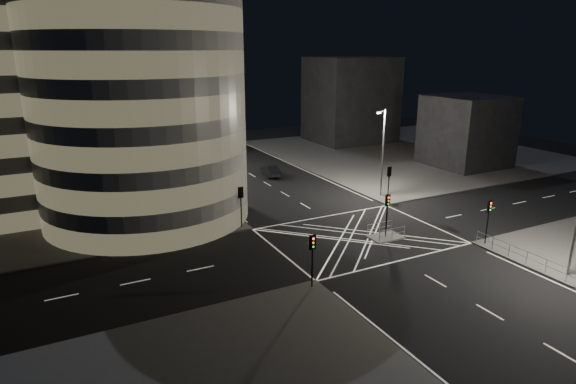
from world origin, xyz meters
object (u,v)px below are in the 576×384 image
central_island (385,237)px  street_lamp_right_far (383,150)px  traffic_signal_nr (489,214)px  street_lamp_left_far (172,135)px  traffic_signal_nl (312,251)px  street_lamp_left_near (215,162)px  traffic_signal_fr (389,178)px  sedan (271,171)px  traffic_signal_island (387,208)px  traffic_signal_fl (241,199)px

central_island → street_lamp_right_far: (7.44, 10.50, 5.47)m
traffic_signal_nr → street_lamp_left_far: 41.15m
traffic_signal_nl → street_lamp_left_near: bearing=91.9°
traffic_signal_fr → sedan: 18.03m
street_lamp_left_near → street_lamp_left_far: 18.00m
traffic_signal_nl → traffic_signal_nr: 17.60m
central_island → traffic_signal_fr: bearing=50.7°
traffic_signal_nl → traffic_signal_island: (10.80, 5.30, 0.00)m
street_lamp_right_far → traffic_signal_island: bearing=-125.3°
street_lamp_right_far → traffic_signal_nl: bearing=-139.1°
traffic_signal_island → central_island: bearing=0.0°
traffic_signal_nr → street_lamp_left_far: street_lamp_left_far is taller
street_lamp_left_near → street_lamp_left_far: same height
traffic_signal_nl → street_lamp_left_near: street_lamp_left_near is taller
traffic_signal_nr → street_lamp_left_near: bearing=134.1°
traffic_signal_nr → street_lamp_left_far: size_ratio=0.40×
street_lamp_right_far → street_lamp_left_near: bearing=171.0°
traffic_signal_nr → street_lamp_left_near: street_lamp_left_near is taller
central_island → street_lamp_left_near: street_lamp_left_near is taller
traffic_signal_nr → traffic_signal_island: (-6.80, 5.30, 0.00)m
street_lamp_left_near → street_lamp_right_far: size_ratio=1.00×
central_island → traffic_signal_fr: 11.10m
traffic_signal_fr → sedan: traffic_signal_fr is taller
street_lamp_left_near → sedan: street_lamp_left_near is taller
traffic_signal_fl → traffic_signal_nr: (17.60, -13.60, 0.00)m
traffic_signal_fl → street_lamp_left_far: street_lamp_left_far is taller
traffic_signal_island → street_lamp_left_near: 17.89m
central_island → traffic_signal_island: traffic_signal_island is taller
traffic_signal_fl → sedan: (10.85, 16.58, -2.17)m
central_island → traffic_signal_island: bearing=0.0°
traffic_signal_fl → street_lamp_left_far: (-0.64, 23.20, 2.63)m
traffic_signal_fl → street_lamp_left_near: street_lamp_left_near is taller
street_lamp_left_near → sedan: 16.87m
traffic_signal_island → street_lamp_left_near: (-11.44, 13.50, 2.63)m
central_island → sedan: sedan is taller
central_island → traffic_signal_fl: (-10.80, 8.30, 2.84)m
street_lamp_left_near → sedan: (11.49, 11.38, -4.80)m
street_lamp_left_near → central_island: bearing=-49.7°
traffic_signal_fl → traffic_signal_nr: size_ratio=1.00×
traffic_signal_fl → street_lamp_right_far: (18.24, 2.20, 2.63)m
street_lamp_left_far → street_lamp_right_far: same height
traffic_signal_nl → central_island: bearing=26.1°
central_island → traffic_signal_fr: traffic_signal_fr is taller
traffic_signal_fr → traffic_signal_fl: bearing=180.0°
traffic_signal_nl → street_lamp_left_near: (-0.64, 18.80, 2.63)m
street_lamp_left_far → traffic_signal_fl: bearing=-88.4°
traffic_signal_island → traffic_signal_nl: bearing=-153.9°
traffic_signal_fr → traffic_signal_nr: (0.00, -13.60, 0.00)m
traffic_signal_nr → street_lamp_left_near: size_ratio=0.40×
traffic_signal_fl → street_lamp_left_far: 23.36m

